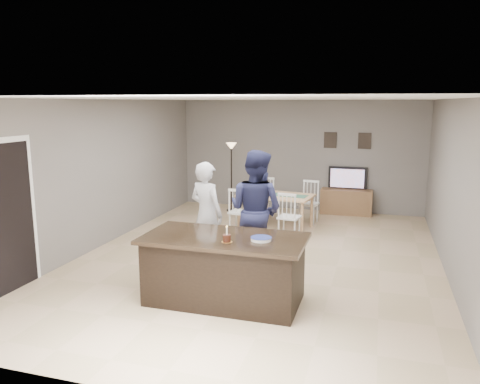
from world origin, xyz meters
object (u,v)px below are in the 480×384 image
(man, at_px, (256,210))
(plate_stack, at_px, (261,239))
(woman, at_px, (206,214))
(television, at_px, (347,178))
(kitchen_island, at_px, (225,269))
(birthday_cake, at_px, (227,238))
(floor_lamp, at_px, (231,158))
(tv_console, at_px, (346,202))
(dining_table, at_px, (276,200))

(man, height_order, plate_stack, man)
(woman, bearing_deg, television, -92.66)
(kitchen_island, xyz_separation_m, plate_stack, (0.51, -0.03, 0.47))
(birthday_cake, bearing_deg, floor_lamp, 107.15)
(woman, height_order, floor_lamp, woman)
(tv_console, bearing_deg, kitchen_island, -102.16)
(tv_console, relative_size, plate_stack, 4.43)
(kitchen_island, bearing_deg, birthday_cake, -63.77)
(kitchen_island, bearing_deg, man, 87.04)
(birthday_cake, bearing_deg, woman, 119.45)
(tv_console, bearing_deg, man, -104.99)
(birthday_cake, height_order, dining_table, birthday_cake)
(woman, relative_size, dining_table, 0.90)
(birthday_cake, distance_m, floor_lamp, 5.60)
(plate_stack, bearing_deg, kitchen_island, 176.68)
(kitchen_island, relative_size, tv_console, 1.79)
(television, xyz_separation_m, dining_table, (-1.36, -1.75, -0.27))
(tv_console, bearing_deg, dining_table, -128.86)
(woman, distance_m, floor_lamp, 3.95)
(woman, bearing_deg, birthday_cake, 140.65)
(woman, bearing_deg, floor_lamp, -56.98)
(tv_console, xyz_separation_m, woman, (-1.93, -4.30, 0.56))
(man, xyz_separation_m, plate_stack, (0.44, -1.38, -0.04))
(woman, distance_m, plate_stack, 1.80)
(man, bearing_deg, dining_table, -67.58)
(tv_console, height_order, plate_stack, plate_stack)
(tv_console, xyz_separation_m, floor_lamp, (-2.74, -0.45, 1.00))
(man, distance_m, birthday_cake, 1.57)
(woman, height_order, man, man)
(birthday_cake, bearing_deg, dining_table, 93.70)
(tv_console, distance_m, dining_table, 2.18)
(tv_console, xyz_separation_m, plate_stack, (-0.69, -5.60, 0.62))
(floor_lamp, bearing_deg, dining_table, -41.68)
(television, height_order, man, man)
(floor_lamp, bearing_deg, tv_console, 9.41)
(dining_table, bearing_deg, man, -77.38)
(woman, relative_size, birthday_cake, 8.02)
(television, distance_m, plate_stack, 5.71)
(tv_console, height_order, woman, woman)
(tv_console, height_order, television, television)
(kitchen_island, distance_m, plate_stack, 0.69)
(tv_console, height_order, birthday_cake, birthday_cake)
(woman, xyz_separation_m, man, (0.80, 0.08, 0.10))
(dining_table, distance_m, floor_lamp, 1.98)
(plate_stack, bearing_deg, birthday_cake, -154.43)
(kitchen_island, bearing_deg, dining_table, 92.31)
(woman, bearing_deg, tv_console, -93.00)
(television, relative_size, woman, 0.53)
(man, bearing_deg, birthday_cake, 108.74)
(floor_lamp, bearing_deg, plate_stack, -68.31)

